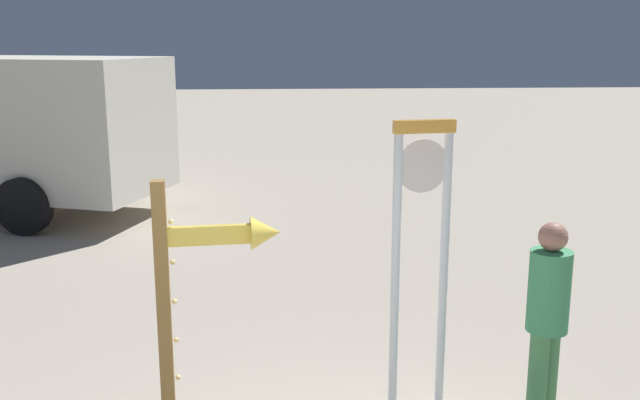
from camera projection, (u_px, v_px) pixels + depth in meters
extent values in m
cylinder|color=white|center=(395.00, 276.00, 5.71)|extent=(0.07, 0.07, 2.28)
cylinder|color=white|center=(444.00, 273.00, 5.79)|extent=(0.07, 0.07, 2.28)
cube|color=#FFAF3C|center=(425.00, 126.00, 5.48)|extent=(0.50, 0.15, 0.10)
cylinder|color=white|center=(422.00, 166.00, 5.58)|extent=(0.42, 0.10, 0.42)
cube|color=black|center=(421.00, 165.00, 5.61)|extent=(0.06, 0.02, 0.10)
cube|color=black|center=(421.00, 165.00, 5.61)|extent=(0.15, 0.03, 0.10)
cube|color=olive|center=(164.00, 315.00, 5.26)|extent=(0.11, 0.11, 2.01)
cube|color=#F0CD4A|center=(210.00, 235.00, 5.19)|extent=(0.61, 0.12, 0.14)
cone|color=#F0CD4A|center=(266.00, 233.00, 5.25)|extent=(0.24, 0.27, 0.25)
sphere|color=#EFDC92|center=(178.00, 377.00, 5.39)|extent=(0.04, 0.04, 0.04)
sphere|color=#FFDB8A|center=(176.00, 340.00, 5.32)|extent=(0.04, 0.04, 0.04)
sphere|color=#EEE191|center=(175.00, 302.00, 5.25)|extent=(0.04, 0.04, 0.04)
sphere|color=#FEDA86|center=(173.00, 262.00, 5.19)|extent=(0.04, 0.04, 0.04)
sphere|color=#EFE18E|center=(171.00, 222.00, 5.12)|extent=(0.04, 0.04, 0.04)
cylinder|color=#4D8D52|center=(548.00, 375.00, 5.65)|extent=(0.15, 0.15, 0.80)
cylinder|color=#4D8D52|center=(537.00, 381.00, 5.55)|extent=(0.15, 0.15, 0.80)
cylinder|color=#3F945D|center=(549.00, 291.00, 5.44)|extent=(0.32, 0.32, 0.63)
sphere|color=#A46E5C|center=(553.00, 237.00, 5.35)|extent=(0.22, 0.22, 0.22)
cube|color=silver|center=(11.00, 124.00, 12.22)|extent=(5.54, 3.81, 2.23)
cylinder|color=black|center=(105.00, 178.00, 13.32)|extent=(0.93, 0.53, 0.90)
cylinder|color=black|center=(24.00, 206.00, 11.11)|extent=(0.93, 0.53, 0.90)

